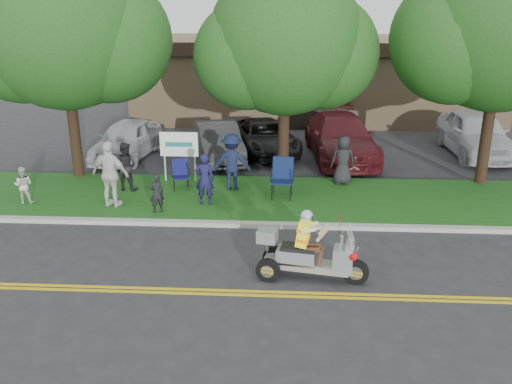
# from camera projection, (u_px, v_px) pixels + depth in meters

# --- Properties ---
(ground) EXTENTS (120.00, 120.00, 0.00)m
(ground) POSITION_uv_depth(u_px,v_px,m) (256.00, 282.00, 11.69)
(ground) COLOR #28282B
(ground) RESTS_ON ground
(centerline_near) EXTENTS (60.00, 0.10, 0.01)m
(centerline_near) POSITION_uv_depth(u_px,v_px,m) (254.00, 295.00, 11.14)
(centerline_near) COLOR gold
(centerline_near) RESTS_ON ground
(centerline_far) EXTENTS (60.00, 0.10, 0.01)m
(centerline_far) POSITION_uv_depth(u_px,v_px,m) (255.00, 291.00, 11.29)
(centerline_far) COLOR gold
(centerline_far) RESTS_ON ground
(curb) EXTENTS (60.00, 0.25, 0.12)m
(curb) POSITION_uv_depth(u_px,v_px,m) (263.00, 225.00, 14.54)
(curb) COLOR #A8A89E
(curb) RESTS_ON ground
(grass_verge) EXTENTS (60.00, 4.00, 0.10)m
(grass_verge) POSITION_uv_depth(u_px,v_px,m) (266.00, 198.00, 16.57)
(grass_verge) COLOR #195015
(grass_verge) RESTS_ON ground
(commercial_building) EXTENTS (18.00, 8.20, 4.00)m
(commercial_building) POSITION_uv_depth(u_px,v_px,m) (314.00, 76.00, 28.80)
(commercial_building) COLOR #9E7F5B
(commercial_building) RESTS_ON ground
(tree_left) EXTENTS (6.62, 5.40, 7.78)m
(tree_left) POSITION_uv_depth(u_px,v_px,m) (65.00, 31.00, 17.07)
(tree_left) COLOR #332114
(tree_left) RESTS_ON ground
(tree_mid) EXTENTS (5.88, 4.80, 7.05)m
(tree_mid) POSITION_uv_depth(u_px,v_px,m) (287.00, 46.00, 17.02)
(tree_mid) COLOR #332114
(tree_mid) RESTS_ON ground
(tree_right) EXTENTS (6.86, 5.60, 8.07)m
(tree_right) POSITION_uv_depth(u_px,v_px,m) (504.00, 27.00, 16.28)
(tree_right) COLOR #332114
(tree_right) RESTS_ON ground
(business_sign) EXTENTS (1.25, 0.06, 1.75)m
(business_sign) POSITION_uv_depth(u_px,v_px,m) (179.00, 147.00, 17.65)
(business_sign) COLOR silver
(business_sign) RESTS_ON ground
(trike_scooter) EXTENTS (2.43, 1.00, 1.59)m
(trike_scooter) POSITION_uv_depth(u_px,v_px,m) (307.00, 255.00, 11.67)
(trike_scooter) COLOR black
(trike_scooter) RESTS_ON ground
(lawn_chair_a) EXTENTS (0.61, 0.62, 0.95)m
(lawn_chair_a) POSITION_uv_depth(u_px,v_px,m) (180.00, 172.00, 17.11)
(lawn_chair_a) COLOR black
(lawn_chair_a) RESTS_ON grass_verge
(lawn_chair_b) EXTENTS (0.68, 0.70, 1.20)m
(lawn_chair_b) POSITION_uv_depth(u_px,v_px,m) (283.00, 175.00, 16.35)
(lawn_chair_b) COLOR black
(lawn_chair_b) RESTS_ON grass_verge
(spectator_adult_left) EXTENTS (0.57, 0.38, 1.53)m
(spectator_adult_left) POSITION_uv_depth(u_px,v_px,m) (205.00, 179.00, 15.69)
(spectator_adult_left) COLOR #181740
(spectator_adult_left) RESTS_ON grass_verge
(spectator_adult_mid) EXTENTS (0.84, 0.71, 1.53)m
(spectator_adult_mid) POSITION_uv_depth(u_px,v_px,m) (126.00, 166.00, 16.91)
(spectator_adult_mid) COLOR black
(spectator_adult_mid) RESTS_ON grass_verge
(spectator_adult_right) EXTENTS (1.21, 0.73, 1.93)m
(spectator_adult_right) POSITION_uv_depth(u_px,v_px,m) (111.00, 174.00, 15.47)
(spectator_adult_right) COLOR silver
(spectator_adult_right) RESTS_ON grass_verge
(spectator_chair_a) EXTENTS (1.18, 0.70, 1.79)m
(spectator_chair_a) POSITION_uv_depth(u_px,v_px,m) (232.00, 162.00, 16.94)
(spectator_chair_a) COLOR #141B38
(spectator_chair_a) RESTS_ON grass_verge
(spectator_chair_b) EXTENTS (0.83, 0.59, 1.60)m
(spectator_chair_b) POSITION_uv_depth(u_px,v_px,m) (343.00, 160.00, 17.47)
(spectator_chair_b) COLOR black
(spectator_chair_b) RESTS_ON grass_verge
(child_left) EXTENTS (0.49, 0.42, 1.13)m
(child_left) POSITION_uv_depth(u_px,v_px,m) (157.00, 193.00, 15.14)
(child_left) COLOR black
(child_left) RESTS_ON grass_verge
(child_right) EXTENTS (0.58, 0.47, 1.10)m
(child_right) POSITION_uv_depth(u_px,v_px,m) (23.00, 185.00, 15.85)
(child_right) COLOR silver
(child_right) RESTS_ON grass_verge
(parked_car_far_left) EXTENTS (2.17, 4.47, 1.47)m
(parked_car_far_left) POSITION_uv_depth(u_px,v_px,m) (127.00, 140.00, 20.81)
(parked_car_far_left) COLOR silver
(parked_car_far_left) RESTS_ON ground
(parked_car_left) EXTENTS (2.57, 4.54, 1.42)m
(parked_car_left) POSITION_uv_depth(u_px,v_px,m) (218.00, 142.00, 20.59)
(parked_car_left) COLOR #2E2E30
(parked_car_left) RESTS_ON ground
(parked_car_mid) EXTENTS (3.38, 5.05, 1.29)m
(parked_car_mid) POSITION_uv_depth(u_px,v_px,m) (264.00, 137.00, 21.63)
(parked_car_mid) COLOR black
(parked_car_mid) RESTS_ON ground
(parked_car_right) EXTENTS (2.83, 5.82, 1.63)m
(parked_car_right) POSITION_uv_depth(u_px,v_px,m) (341.00, 137.00, 20.83)
(parked_car_right) COLOR #531318
(parked_car_right) RESTS_ON ground
(parked_car_far_right) EXTENTS (2.10, 5.10, 1.73)m
(parked_car_far_right) POSITION_uv_depth(u_px,v_px,m) (475.00, 133.00, 21.24)
(parked_car_far_right) COLOR #B4B8BC
(parked_car_far_right) RESTS_ON ground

